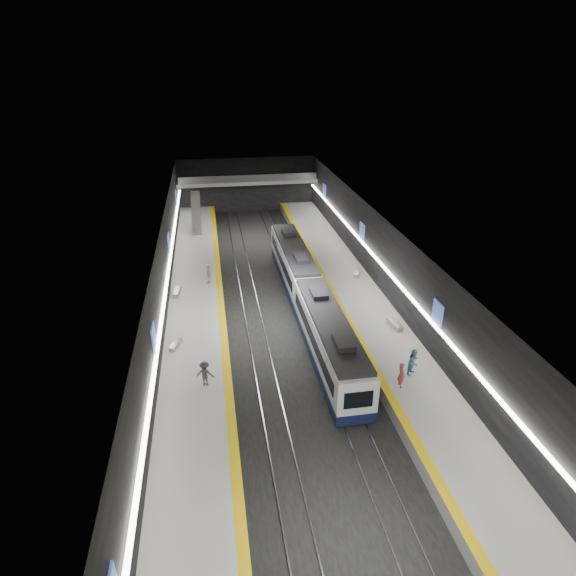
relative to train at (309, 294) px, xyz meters
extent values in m
plane|color=black|center=(-2.50, -1.49, -2.20)|extent=(70.00, 70.00, 0.00)
cube|color=beige|center=(-2.50, -1.49, 5.80)|extent=(20.00, 70.00, 0.04)
cube|color=black|center=(-12.50, -1.49, 1.80)|extent=(0.04, 70.00, 8.00)
cube|color=black|center=(7.50, -1.49, 1.80)|extent=(0.04, 70.00, 8.00)
cube|color=black|center=(-2.50, 33.51, 1.80)|extent=(20.00, 0.04, 8.00)
cube|color=slate|center=(-10.00, -1.49, -1.70)|extent=(5.00, 70.00, 1.00)
cube|color=#AFAFAA|center=(-10.00, -1.49, -1.19)|extent=(5.00, 70.00, 0.02)
cube|color=yellow|center=(-7.80, -1.49, -1.18)|extent=(0.60, 70.00, 0.02)
cube|color=slate|center=(5.00, -1.49, -1.70)|extent=(5.00, 70.00, 1.00)
cube|color=#AFAFAA|center=(5.00, -1.49, -1.19)|extent=(5.00, 70.00, 0.02)
cube|color=yellow|center=(2.80, -1.49, -1.18)|extent=(0.60, 70.00, 0.02)
cube|color=gray|center=(-5.72, -1.49, -2.14)|extent=(0.08, 70.00, 0.12)
cube|color=gray|center=(-4.28, -1.49, -2.14)|extent=(0.08, 70.00, 0.12)
cube|color=gray|center=(-0.72, -1.49, -2.14)|extent=(0.08, 70.00, 0.12)
cube|color=gray|center=(0.72, -1.49, -2.14)|extent=(0.08, 70.00, 0.12)
cube|color=#10173C|center=(0.00, -7.50, -1.45)|extent=(2.65, 15.00, 0.80)
cube|color=white|center=(0.00, -7.50, 0.20)|extent=(2.65, 15.00, 2.50)
cube|color=black|center=(0.00, -7.50, 1.60)|extent=(2.44, 14.25, 0.30)
cube|color=black|center=(0.00, -7.50, 0.25)|extent=(2.69, 13.20, 1.00)
cube|color=black|center=(0.00, -15.02, 0.15)|extent=(1.85, 0.05, 1.20)
cube|color=#10173C|center=(0.00, 7.50, -1.45)|extent=(2.65, 15.00, 0.80)
cube|color=white|center=(0.00, 7.50, 0.20)|extent=(2.65, 15.00, 2.50)
cube|color=black|center=(0.00, 7.50, 1.60)|extent=(2.44, 14.25, 0.30)
cube|color=black|center=(0.00, 7.50, 0.25)|extent=(2.69, 13.20, 1.00)
cube|color=black|center=(0.00, -0.02, 0.15)|extent=(1.85, 0.05, 1.20)
cube|color=#394FAB|center=(-12.42, -9.49, 2.30)|extent=(0.10, 1.50, 2.20)
cube|color=#394FAB|center=(-12.42, 8.51, 2.30)|extent=(0.10, 1.50, 2.20)
cube|color=#394FAB|center=(-12.42, 25.51, 2.30)|extent=(0.10, 1.50, 2.20)
cube|color=#394FAB|center=(7.42, -9.49, 2.30)|extent=(0.10, 1.50, 2.20)
cube|color=#394FAB|center=(7.42, 8.51, 2.30)|extent=(0.10, 1.50, 2.20)
cube|color=#394FAB|center=(7.42, 25.51, 2.30)|extent=(0.10, 1.50, 2.20)
cube|color=white|center=(-12.30, -1.49, 1.60)|extent=(0.25, 68.60, 0.12)
cube|color=white|center=(7.30, -1.49, 1.60)|extent=(0.25, 68.60, 0.12)
cube|color=gray|center=(-2.50, 31.51, 2.80)|extent=(20.00, 3.00, 0.50)
cube|color=#47474C|center=(-2.50, 30.06, 3.55)|extent=(19.60, 0.08, 1.00)
cube|color=#99999E|center=(-10.00, 24.51, 0.70)|extent=(1.20, 7.50, 3.92)
cube|color=#99999E|center=(-11.56, -4.94, -1.00)|extent=(0.99, 1.64, 0.39)
cube|color=#99999E|center=(-11.84, 4.34, -0.96)|extent=(0.73, 1.95, 0.46)
cube|color=#99999E|center=(6.33, -4.83, -0.97)|extent=(0.79, 1.92, 0.46)
cube|color=#99999E|center=(6.29, 5.80, -0.99)|extent=(1.14, 1.75, 0.42)
imported|color=#B24247|center=(3.81, -12.46, -0.27)|extent=(0.49, 0.71, 1.85)
imported|color=teal|center=(5.21, -11.24, -0.20)|extent=(1.22, 1.18, 1.98)
imported|color=beige|center=(-8.75, 6.43, -0.23)|extent=(0.54, 1.16, 1.92)
imported|color=#3A3B41|center=(-9.30, -10.13, -0.27)|extent=(1.34, 1.00, 1.85)
camera|label=1|loc=(-8.16, -37.52, 19.25)|focal=30.00mm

